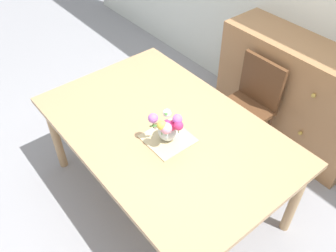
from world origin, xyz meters
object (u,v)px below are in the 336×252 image
Objects in this scene: flower_vase at (168,127)px; dresser at (291,94)px; dining_table at (165,135)px; chair_far at (250,102)px.

dresser is at bearing 88.32° from flower_vase.
dining_table is 7.65× the size of flower_vase.
chair_far is 1.07m from flower_vase.
dresser reaches higher than dining_table.
dining_table is 2.04× the size of chair_far.
dresser reaches higher than chair_far.
flower_vase is at bearing -91.68° from dresser.
chair_far is 0.64× the size of dresser.
flower_vase is at bearing -28.97° from dining_table.
flower_vase reaches higher than chair_far.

